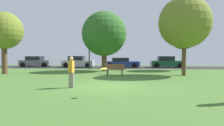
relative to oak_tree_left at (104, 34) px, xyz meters
name	(u,v)px	position (x,y,z in m)	size (l,w,h in m)	color
ground_plane	(109,86)	(1.36, -9.83, -3.80)	(44.00, 44.00, 0.00)	#47702D
road_strip	(119,67)	(1.36, 6.17, -3.80)	(44.00, 6.40, 0.01)	#28282B
oak_tree_left	(104,34)	(0.00, 0.00, 0.00)	(4.55, 4.55, 6.09)	brown
maple_tree_near	(183,34)	(8.40, 1.67, 0.09)	(3.29, 3.29, 5.55)	brown
birch_tree_lone	(185,23)	(6.93, -3.85, 0.46)	(4.15, 4.15, 6.35)	brown
oak_tree_center	(4,31)	(-8.44, -3.52, -0.02)	(3.26, 3.26, 5.44)	brown
person_bystander	(71,71)	(-0.52, -10.39, -2.93)	(0.30, 0.34, 1.59)	gray
frisbee_disc	(104,69)	(1.38, -12.40, -2.68)	(0.35, 0.35, 0.08)	yellow
parked_car_grey	(36,62)	(-10.17, 6.29, -3.13)	(4.20, 2.04, 1.47)	slate
parked_car_silver	(78,62)	(-4.23, 6.03, -3.12)	(4.16, 2.08, 1.50)	#B7B7BC
parked_car_blue	(122,63)	(1.70, 6.12, -3.20)	(4.52, 1.99, 1.28)	#233893
parked_car_green	(167,62)	(7.64, 6.49, -3.13)	(4.25, 2.02, 1.48)	#195633
park_bench	(115,69)	(1.32, -3.80, -3.34)	(1.60, 0.45, 0.90)	brown
street_lamp_post	(89,50)	(-1.98, 2.37, -1.55)	(0.14, 0.14, 4.50)	#2D2D33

